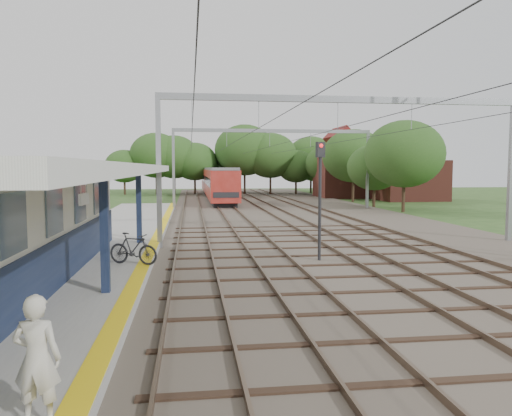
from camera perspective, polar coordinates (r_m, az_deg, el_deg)
ground at (r=9.24m, az=17.20°, el=-19.23°), size 160.00×160.00×0.00m
ballast_bed at (r=38.59m, az=3.90°, el=-0.80°), size 18.00×90.00×0.10m
platform at (r=22.28m, az=-17.52°, el=-4.69°), size 5.00×52.00×0.35m
yellow_stripe at (r=21.97m, az=-11.73°, el=-4.22°), size 0.45×52.00×0.01m
station_building at (r=15.66m, az=-27.14°, el=-1.96°), size 3.41×18.00×3.40m
canopy at (r=14.27m, az=-24.52°, el=3.97°), size 6.40×20.00×3.44m
rail_tracks at (r=38.16m, az=0.22°, el=-0.66°), size 11.80×88.00×0.15m
catenary_system at (r=33.72m, az=4.52°, el=7.71°), size 17.22×88.00×7.00m
tree_band at (r=65.21m, az=-0.95°, el=5.72°), size 31.72×30.88×8.82m
house_near at (r=59.03m, az=17.17°, el=3.75°), size 7.00×6.12×7.89m
house_far at (r=62.79m, az=10.72°, el=4.14°), size 8.00×6.12×8.66m
person at (r=7.39m, az=-23.75°, el=-15.49°), size 0.68×0.49×1.73m
bicycle at (r=17.84m, az=-13.86°, el=-4.53°), size 1.89×1.25×1.11m
train at (r=60.82m, az=-4.58°, el=3.05°), size 2.73×34.04×3.60m
signal_post at (r=19.38m, az=7.33°, el=2.61°), size 0.36×0.31×4.68m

